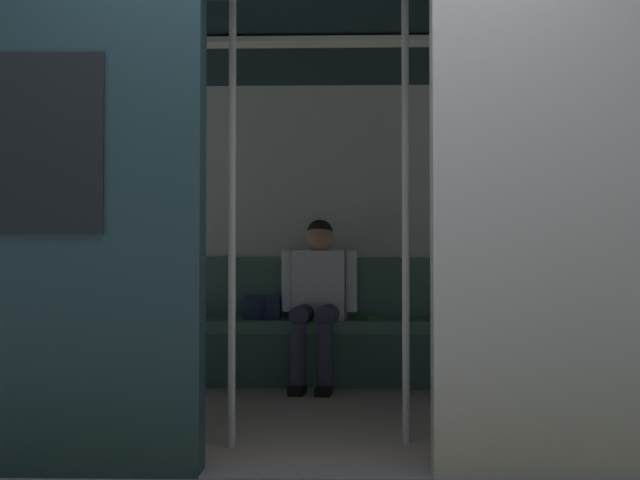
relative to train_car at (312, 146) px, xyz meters
The scene contains 8 objects.
ground_plane 2.03m from the train_car, 92.79° to the left, with size 60.00×60.00×0.00m, color gray.
train_car is the anchor object (origin of this frame).
bench_seat 1.65m from the train_car, 93.20° to the right, with size 3.28×0.44×0.47m.
person_seated 1.39m from the train_car, 90.11° to the right, with size 0.55×0.70×1.20m.
handbag 1.61m from the train_car, 71.03° to the right, with size 0.26×0.15×0.17m.
book 1.61m from the train_car, 107.71° to the right, with size 0.15×0.22×0.03m, color #33723F.
grab_pole_door 1.00m from the train_car, 66.14° to the left, with size 0.04×0.04×2.22m, color silver.
grab_pole_far 0.97m from the train_car, 124.53° to the left, with size 0.04×0.04×2.22m, color silver.
Camera 1 is at (-0.10, 3.37, 0.90)m, focal length 44.88 mm.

